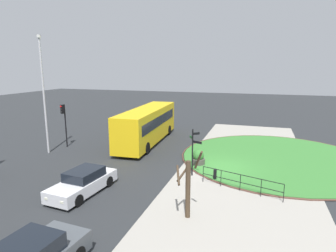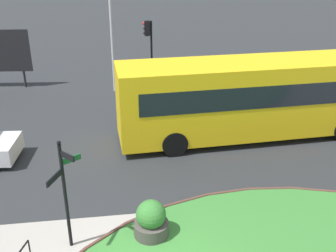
# 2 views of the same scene
# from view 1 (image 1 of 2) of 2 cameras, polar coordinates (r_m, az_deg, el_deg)

# --- Properties ---
(ground) EXTENTS (120.00, 120.00, 0.00)m
(ground) POSITION_cam_1_polar(r_m,az_deg,el_deg) (20.93, 10.26, -8.25)
(ground) COLOR #282B2D
(sidewalk_paving) EXTENTS (32.00, 8.73, 0.02)m
(sidewalk_paving) POSITION_cam_1_polar(r_m,az_deg,el_deg) (20.80, 14.78, -8.56)
(sidewalk_paving) COLOR #9E998E
(sidewalk_paving) RESTS_ON ground
(grass_island) EXTENTS (14.49, 14.49, 0.10)m
(grass_island) POSITION_cam_1_polar(r_m,az_deg,el_deg) (24.27, 20.56, -5.90)
(grass_island) COLOR #387A33
(grass_island) RESTS_ON ground
(grass_kerb_ring) EXTENTS (14.80, 14.80, 0.11)m
(grass_kerb_ring) POSITION_cam_1_polar(r_m,az_deg,el_deg) (24.27, 20.56, -5.89)
(grass_kerb_ring) COLOR brown
(grass_kerb_ring) RESTS_ON ground
(signpost_directional) EXTENTS (0.76, 0.96, 3.16)m
(signpost_directional) POSITION_cam_1_polar(r_m,az_deg,el_deg) (18.81, 4.97, -4.53)
(signpost_directional) COLOR black
(signpost_directional) RESTS_ON ground
(bollard_foreground) EXTENTS (0.21, 0.21, 0.79)m
(bollard_foreground) POSITION_cam_1_polar(r_m,az_deg,el_deg) (18.68, 9.25, -9.38)
(bollard_foreground) COLOR black
(bollard_foreground) RESTS_ON ground
(railing_grass_edge) EXTENTS (1.49, 4.61, 1.04)m
(railing_grass_edge) POSITION_cam_1_polar(r_m,az_deg,el_deg) (17.29, 14.08, -10.40)
(railing_grass_edge) COLOR black
(railing_grass_edge) RESTS_ON ground
(bus_yellow) EXTENTS (11.27, 3.01, 3.24)m
(bus_yellow) POSITION_cam_1_polar(r_m,az_deg,el_deg) (27.12, -4.08, 0.31)
(bus_yellow) COLOR yellow
(bus_yellow) RESTS_ON ground
(car_near_lane) EXTENTS (4.53, 2.11, 1.36)m
(car_near_lane) POSITION_cam_1_polar(r_m,az_deg,el_deg) (17.31, -16.38, -10.64)
(car_near_lane) COLOR silver
(car_near_lane) RESTS_ON ground
(traffic_light_near) EXTENTS (0.48, 0.32, 3.82)m
(traffic_light_near) POSITION_cam_1_polar(r_m,az_deg,el_deg) (26.90, -19.89, 1.84)
(traffic_light_near) COLOR black
(traffic_light_near) RESTS_ON ground
(lamppost_tall) EXTENTS (0.32, 0.32, 9.46)m
(lamppost_tall) POSITION_cam_1_polar(r_m,az_deg,el_deg) (25.32, -23.34, 6.11)
(lamppost_tall) COLOR #B7B7BC
(lamppost_tall) RESTS_ON ground
(planter_near_signpost) EXTENTS (0.96, 0.96, 1.17)m
(planter_near_signpost) POSITION_cam_1_polar(r_m,az_deg,el_deg) (21.23, 6.00, -6.34)
(planter_near_signpost) COLOR #47423D
(planter_near_signpost) RESTS_ON ground
(street_tree_bare) EXTENTS (1.35, 1.37, 3.40)m
(street_tree_bare) POSITION_cam_1_polar(r_m,az_deg,el_deg) (13.81, 3.94, -11.66)
(street_tree_bare) COLOR #423323
(street_tree_bare) RESTS_ON ground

